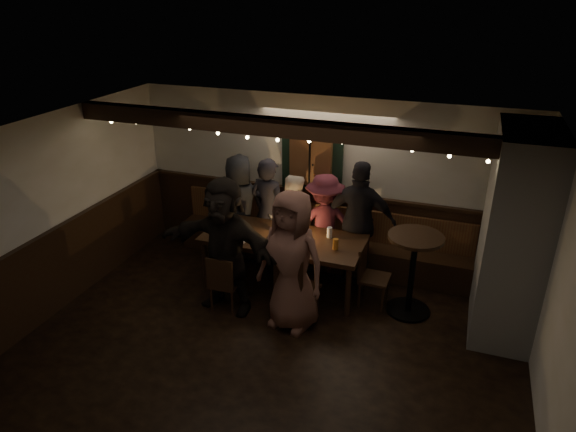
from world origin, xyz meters
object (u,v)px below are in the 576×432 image
at_px(chair_end, 369,272).
at_px(high_top, 413,265).
at_px(chair_near_right, 293,283).
at_px(dining_table, 283,241).
at_px(person_d, 324,224).
at_px(person_e, 360,222).
at_px(chair_near_left, 223,281).
at_px(person_a, 240,207).
at_px(person_g, 292,261).
at_px(person_f, 225,246).
at_px(person_c, 292,222).
at_px(person_b, 269,212).

bearing_deg(chair_end, high_top, -2.09).
bearing_deg(chair_near_right, dining_table, 119.24).
xyz_separation_m(person_d, person_e, (0.54, -0.02, 0.13)).
relative_size(chair_near_left, chair_end, 0.94).
relative_size(chair_end, person_d, 0.56).
xyz_separation_m(person_a, person_d, (1.38, 0.00, -0.07)).
bearing_deg(person_d, person_g, 65.70).
distance_m(chair_near_left, chair_near_right, 0.96).
bearing_deg(dining_table, high_top, -0.41).
height_order(chair_end, person_f, person_f).
xyz_separation_m(chair_near_left, chair_near_right, (0.95, 0.10, 0.10)).
bearing_deg(person_d, chair_end, 117.04).
relative_size(chair_near_right, person_c, 0.66).
xyz_separation_m(chair_near_right, high_top, (1.40, 0.71, 0.16)).
relative_size(chair_near_left, person_a, 0.48).
xyz_separation_m(person_a, person_g, (1.38, -1.47, 0.08)).
bearing_deg(person_b, person_g, 133.61).
distance_m(person_b, person_f, 1.37).
bearing_deg(high_top, chair_near_left, -160.93).
distance_m(chair_end, person_a, 2.33).
xyz_separation_m(dining_table, person_d, (0.41, 0.67, 0.04)).
relative_size(chair_end, person_f, 0.47).
bearing_deg(person_b, person_c, -170.67).
height_order(person_d, person_g, person_g).
xyz_separation_m(person_a, person_f, (0.43, -1.39, 0.09)).
bearing_deg(chair_near_left, person_f, 86.52).
xyz_separation_m(chair_near_left, person_g, (0.96, 0.02, 0.47)).
height_order(chair_near_left, high_top, high_top).
distance_m(chair_near_left, person_f, 0.49).
distance_m(dining_table, chair_end, 1.26).
relative_size(chair_end, person_e, 0.48).
relative_size(high_top, person_g, 0.61).
bearing_deg(dining_table, person_a, 145.49).
bearing_deg(person_e, person_c, 0.50).
distance_m(chair_end, person_f, 1.97).
bearing_deg(dining_table, person_g, -62.89).
distance_m(person_c, person_g, 1.52).
height_order(high_top, person_c, person_c).
distance_m(high_top, person_g, 1.62).
bearing_deg(person_a, person_e, 163.58).
distance_m(high_top, person_c, 2.00).
relative_size(dining_table, chair_near_left, 2.76).
distance_m(dining_table, chair_near_right, 0.85).
xyz_separation_m(person_b, person_g, (0.88, -1.45, 0.07)).
xyz_separation_m(person_e, person_g, (-0.54, -1.45, 0.02)).
distance_m(dining_table, person_e, 1.16).
height_order(person_b, person_d, person_b).
bearing_deg(person_f, person_e, 49.71).
xyz_separation_m(chair_near_right, person_g, (0.01, -0.08, 0.37)).
distance_m(chair_end, person_d, 1.10).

